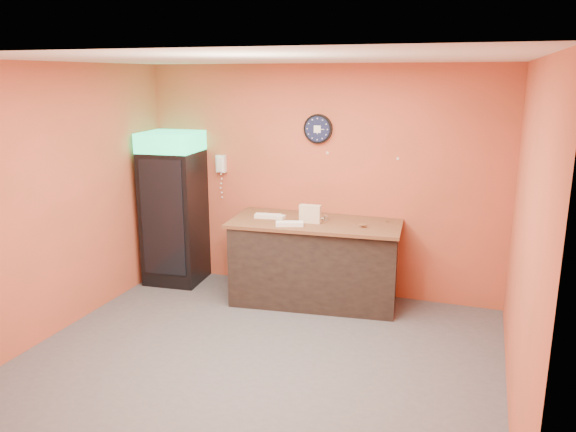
% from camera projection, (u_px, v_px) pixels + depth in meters
% --- Properties ---
extents(floor, '(4.50, 4.50, 0.00)m').
position_uv_depth(floor, '(259.00, 359.00, 5.43)').
color(floor, '#47474C').
rests_on(floor, ground).
extents(back_wall, '(4.50, 0.02, 2.80)m').
position_uv_depth(back_wall, '(319.00, 181.00, 6.92)').
color(back_wall, '#D2543B').
rests_on(back_wall, floor).
extents(left_wall, '(0.02, 4.00, 2.80)m').
position_uv_depth(left_wall, '(57.00, 201.00, 5.81)').
color(left_wall, '#D2543B').
rests_on(left_wall, floor).
extents(right_wall, '(0.02, 4.00, 2.80)m').
position_uv_depth(right_wall, '(525.00, 243.00, 4.36)').
color(right_wall, '#D2543B').
rests_on(right_wall, floor).
extents(ceiling, '(4.50, 4.00, 0.02)m').
position_uv_depth(ceiling, '(255.00, 59.00, 4.74)').
color(ceiling, white).
rests_on(ceiling, back_wall).
extents(beverage_cooler, '(0.75, 0.76, 1.97)m').
position_uv_depth(beverage_cooler, '(173.00, 210.00, 7.26)').
color(beverage_cooler, black).
rests_on(beverage_cooler, floor).
extents(prep_counter, '(2.01, 1.08, 0.96)m').
position_uv_depth(prep_counter, '(315.00, 263.00, 6.72)').
color(prep_counter, black).
rests_on(prep_counter, floor).
extents(wall_clock, '(0.35, 0.06, 0.35)m').
position_uv_depth(wall_clock, '(318.00, 129.00, 6.74)').
color(wall_clock, black).
rests_on(wall_clock, back_wall).
extents(wall_phone, '(0.12, 0.11, 0.22)m').
position_uv_depth(wall_phone, '(221.00, 164.00, 7.25)').
color(wall_phone, white).
rests_on(wall_phone, back_wall).
extents(butcher_paper, '(2.07, 1.11, 0.04)m').
position_uv_depth(butcher_paper, '(316.00, 222.00, 6.60)').
color(butcher_paper, brown).
rests_on(butcher_paper, prep_counter).
extents(sub_roll_stack, '(0.25, 0.09, 0.21)m').
position_uv_depth(sub_roll_stack, '(310.00, 214.00, 6.49)').
color(sub_roll_stack, beige).
rests_on(sub_roll_stack, butcher_paper).
extents(wrapped_sandwich_left, '(0.33, 0.17, 0.04)m').
position_uv_depth(wrapped_sandwich_left, '(268.00, 216.00, 6.73)').
color(wrapped_sandwich_left, white).
rests_on(wrapped_sandwich_left, butcher_paper).
extents(wrapped_sandwich_mid, '(0.34, 0.22, 0.04)m').
position_uv_depth(wrapped_sandwich_mid, '(290.00, 224.00, 6.38)').
color(wrapped_sandwich_mid, white).
rests_on(wrapped_sandwich_mid, butcher_paper).
extents(wrapped_sandwich_right, '(0.30, 0.13, 0.04)m').
position_uv_depth(wrapped_sandwich_right, '(273.00, 216.00, 6.71)').
color(wrapped_sandwich_right, white).
rests_on(wrapped_sandwich_right, butcher_paper).
extents(kitchen_tool, '(0.05, 0.05, 0.05)m').
position_uv_depth(kitchen_tool, '(326.00, 217.00, 6.65)').
color(kitchen_tool, silver).
rests_on(kitchen_tool, butcher_paper).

